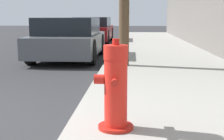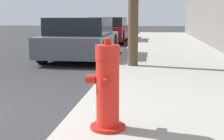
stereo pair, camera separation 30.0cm
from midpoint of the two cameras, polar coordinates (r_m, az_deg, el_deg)
The scene contains 4 objects.
sidewalk_slab at distance 3.59m, azimuth 15.91°, elevation -10.85°, with size 3.23×40.00×0.15m.
fire_hydrant at distance 3.23m, azimuth -2.03°, elevation -3.42°, with size 0.41×0.41×0.95m.
parked_car_near at distance 9.77m, azimuth -8.73°, elevation 5.66°, with size 1.89×3.91×1.28m.
parked_car_mid at distance 15.99m, azimuth -4.00°, elevation 7.33°, with size 1.82×4.58×1.27m.
Camera 1 is at (2.36, -3.30, 1.32)m, focal length 50.00 mm.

